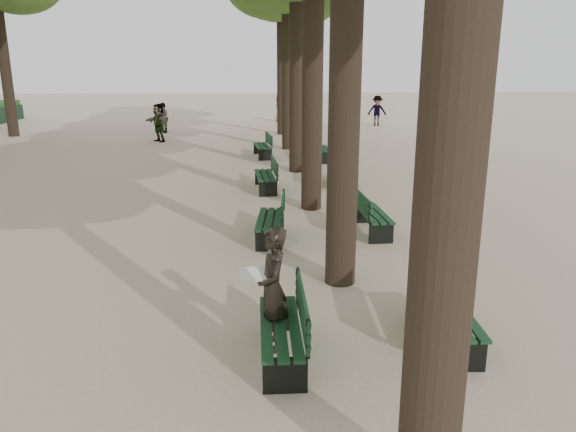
{
  "coord_description": "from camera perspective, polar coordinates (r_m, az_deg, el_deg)",
  "views": [
    {
      "loc": [
        0.06,
        -5.99,
        3.72
      ],
      "look_at": [
        0.6,
        3.0,
        1.2
      ],
      "focal_mm": 35.0,
      "sensor_mm": 36.0,
      "label": 1
    }
  ],
  "objects": [
    {
      "name": "ground",
      "position": [
        7.05,
        -3.55,
        -16.24
      ],
      "size": [
        120.0,
        120.0,
        0.0
      ],
      "primitive_type": "plane",
      "color": "#BFAA91",
      "rests_on": "ground"
    },
    {
      "name": "bench_left_0",
      "position": [
        7.34,
        -0.66,
        -12.41
      ],
      "size": [
        0.57,
        1.8,
        0.92
      ],
      "color": "black",
      "rests_on": "ground"
    },
    {
      "name": "bench_left_1",
      "position": [
        11.95,
        -1.82,
        -1.14
      ],
      "size": [
        0.73,
        1.84,
        0.92
      ],
      "color": "black",
      "rests_on": "ground"
    },
    {
      "name": "bench_left_2",
      "position": [
        16.49,
        -2.3,
        3.55
      ],
      "size": [
        0.69,
        1.83,
        0.92
      ],
      "color": "black",
      "rests_on": "ground"
    },
    {
      "name": "bench_left_3",
      "position": [
        22.2,
        -2.62,
        6.68
      ],
      "size": [
        0.78,
        1.85,
        0.92
      ],
      "color": "black",
      "rests_on": "ground"
    },
    {
      "name": "bench_right_0",
      "position": [
        8.05,
        15.85,
        -10.39
      ],
      "size": [
        0.64,
        1.82,
        0.92
      ],
      "color": "black",
      "rests_on": "ground"
    },
    {
      "name": "bench_right_1",
      "position": [
        12.56,
        8.53,
        -0.48
      ],
      "size": [
        0.66,
        1.83,
        0.92
      ],
      "color": "black",
      "rests_on": "ground"
    },
    {
      "name": "bench_right_2",
      "position": [
        17.26,
        5.23,
        4.04
      ],
      "size": [
        0.67,
        1.83,
        0.92
      ],
      "color": "black",
      "rests_on": "ground"
    },
    {
      "name": "bench_right_3",
      "position": [
        21.51,
        3.51,
        6.38
      ],
      "size": [
        0.67,
        1.83,
        0.92
      ],
      "color": "black",
      "rests_on": "ground"
    },
    {
      "name": "man_with_map",
      "position": [
        7.36,
        -1.56,
        -7.45
      ],
      "size": [
        0.63,
        0.69,
        1.67
      ],
      "color": "black",
      "rests_on": "ground"
    },
    {
      "name": "pedestrian_c",
      "position": [
        30.85,
        6.74,
        10.38
      ],
      "size": [
        0.95,
        1.13,
        1.9
      ],
      "primitive_type": "imported",
      "rotation": [
        0.0,
        0.0,
        0.96
      ],
      "color": "#262628",
      "rests_on": "ground"
    },
    {
      "name": "pedestrian_e",
      "position": [
        27.09,
        -13.02,
        9.22
      ],
      "size": [
        1.32,
        1.47,
        1.76
      ],
      "primitive_type": "imported",
      "rotation": [
        0.0,
        0.0,
        5.41
      ],
      "color": "#262628",
      "rests_on": "ground"
    },
    {
      "name": "pedestrian_a",
      "position": [
        30.41,
        -12.62,
        9.71
      ],
      "size": [
        0.44,
        0.8,
        1.55
      ],
      "primitive_type": "imported",
      "rotation": [
        0.0,
        0.0,
        4.89
      ],
      "color": "#262628",
      "rests_on": "ground"
    },
    {
      "name": "pedestrian_d",
      "position": [
        35.24,
        -0.87,
        10.9
      ],
      "size": [
        0.5,
        0.85,
        1.62
      ],
      "primitive_type": "imported",
      "rotation": [
        0.0,
        0.0,
        4.48
      ],
      "color": "#262628",
      "rests_on": "ground"
    },
    {
      "name": "pedestrian_b",
      "position": [
        33.31,
        9.04,
        10.52
      ],
      "size": [
        1.13,
        0.43,
        1.72
      ],
      "primitive_type": "imported",
      "rotation": [
        0.0,
        0.0,
        6.21
      ],
      "color": "#262628",
      "rests_on": "ground"
    }
  ]
}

